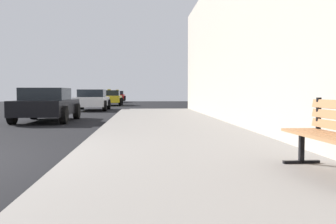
# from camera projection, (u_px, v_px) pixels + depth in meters

# --- Properties ---
(sidewalk) EXTENTS (4.00, 32.00, 0.15)m
(sidewalk) POSITION_uv_depth(u_px,v_px,m) (196.00, 157.00, 5.99)
(sidewalk) COLOR gray
(sidewalk) RESTS_ON ground_plane
(car_black) EXTENTS (1.97, 4.05, 1.27)m
(car_black) POSITION_uv_depth(u_px,v_px,m) (47.00, 104.00, 14.18)
(car_black) COLOR black
(car_black) RESTS_ON ground_plane
(car_white) EXTENTS (1.94, 4.11, 1.27)m
(car_white) POSITION_uv_depth(u_px,v_px,m) (92.00, 100.00, 22.88)
(car_white) COLOR white
(car_white) RESTS_ON ground_plane
(car_yellow) EXTENTS (1.99, 4.06, 1.27)m
(car_yellow) POSITION_uv_depth(u_px,v_px,m) (110.00, 98.00, 31.59)
(car_yellow) COLOR yellow
(car_yellow) RESTS_ON ground_plane
(car_blue) EXTENTS (2.03, 4.36, 1.43)m
(car_blue) POSITION_uv_depth(u_px,v_px,m) (109.00, 96.00, 40.34)
(car_blue) COLOR #233899
(car_blue) RESTS_ON ground_plane
(car_red) EXTENTS (1.95, 4.09, 1.43)m
(car_red) POSITION_uv_depth(u_px,v_px,m) (118.00, 96.00, 47.44)
(car_red) COLOR red
(car_red) RESTS_ON ground_plane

